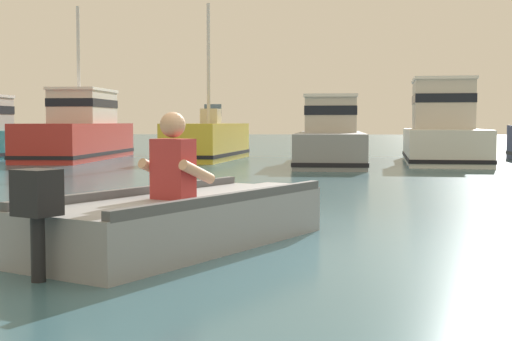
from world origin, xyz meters
TOP-DOWN VIEW (x-y plane):
  - ground_plane at (0.00, 0.00)m, footprint 120.00×120.00m
  - rowboat_with_person at (-0.95, -0.17)m, footprint 2.41×3.48m
  - moored_boat_red at (-6.78, 14.98)m, footprint 1.87×6.29m
  - moored_boat_yellow at (-2.86, 14.72)m, footprint 2.09×4.90m
  - moored_boat_grey at (0.69, 13.25)m, footprint 1.95×6.68m
  - moored_boat_white at (3.78, 13.88)m, footprint 2.56×5.63m

SIDE VIEW (x-z plane):
  - ground_plane at x=0.00m, z-range 0.00..0.00m
  - rowboat_with_person at x=-0.95m, z-range -0.34..0.85m
  - moored_boat_yellow at x=-2.86m, z-range -1.76..2.80m
  - moored_boat_grey at x=0.69m, z-range -0.24..1.60m
  - moored_boat_red at x=-6.78m, z-range -1.47..3.08m
  - moored_boat_white at x=3.78m, z-range -0.31..2.01m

